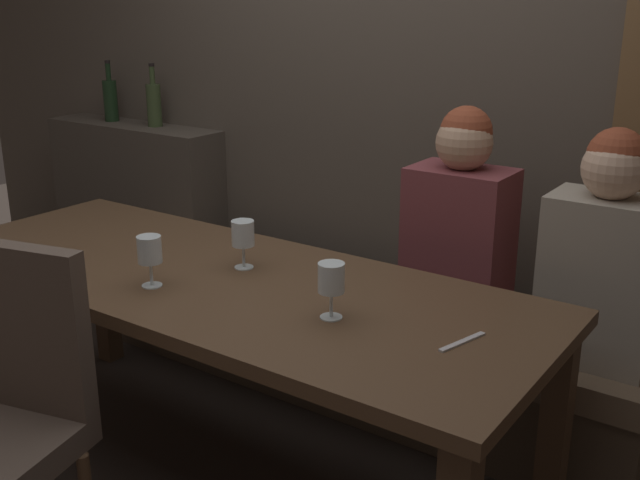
{
  "coord_description": "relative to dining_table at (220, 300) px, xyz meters",
  "views": [
    {
      "loc": [
        1.6,
        -1.7,
        1.61
      ],
      "look_at": [
        0.23,
        0.24,
        0.84
      ],
      "focal_mm": 42.54,
      "sensor_mm": 36.0,
      "label": 1
    }
  ],
  "objects": [
    {
      "name": "back_wall_tiled",
      "position": [
        0.0,
        1.22,
        0.85
      ],
      "size": [
        6.0,
        0.12,
        3.0
      ],
      "primitive_type": "cube",
      "color": "brown",
      "rests_on": "ground"
    },
    {
      "name": "banquette_bench",
      "position": [
        0.0,
        0.7,
        -0.42
      ],
      "size": [
        2.5,
        0.44,
        0.45
      ],
      "color": "#4A3C2E",
      "rests_on": "ground"
    },
    {
      "name": "diner_bearded",
      "position": [
        1.03,
        0.7,
        0.16
      ],
      "size": [
        0.36,
        0.24,
        0.78
      ],
      "color": "#9E9384",
      "rests_on": "banquette_bench"
    },
    {
      "name": "wine_glass_end_right",
      "position": [
        0.02,
        0.1,
        0.2
      ],
      "size": [
        0.08,
        0.08,
        0.16
      ],
      "color": "silver",
      "rests_on": "dining_table"
    },
    {
      "name": "fork_on_table",
      "position": [
        0.87,
        -0.01,
        0.09
      ],
      "size": [
        0.06,
        0.17,
        0.01
      ],
      "primitive_type": "cube",
      "rotation": [
        0.0,
        0.0,
        -0.27
      ],
      "color": "silver",
      "rests_on": "dining_table"
    },
    {
      "name": "wine_glass_end_left",
      "position": [
        0.49,
        -0.07,
        0.2
      ],
      "size": [
        0.08,
        0.08,
        0.16
      ],
      "color": "silver",
      "rests_on": "dining_table"
    },
    {
      "name": "wine_bottle_dark_red",
      "position": [
        -1.73,
        1.05,
        0.42
      ],
      "size": [
        0.08,
        0.08,
        0.33
      ],
      "color": "black",
      "rests_on": "back_counter"
    },
    {
      "name": "ground",
      "position": [
        0.0,
        0.0,
        -0.65
      ],
      "size": [
        9.0,
        9.0,
        0.0
      ],
      "primitive_type": "plane",
      "color": "black"
    },
    {
      "name": "wine_glass_near_right",
      "position": [
        -0.11,
        -0.19,
        0.2
      ],
      "size": [
        0.08,
        0.08,
        0.16
      ],
      "color": "silver",
      "rests_on": "dining_table"
    },
    {
      "name": "diner_redhead",
      "position": [
        0.51,
        0.72,
        0.18
      ],
      "size": [
        0.36,
        0.24,
        0.8
      ],
      "color": "brown",
      "rests_on": "banquette_bench"
    },
    {
      "name": "back_counter",
      "position": [
        -1.55,
        1.04,
        -0.18
      ],
      "size": [
        1.1,
        0.28,
        0.95
      ],
      "primitive_type": "cube",
      "color": "#494138",
      "rests_on": "ground"
    },
    {
      "name": "dining_table",
      "position": [
        0.0,
        0.0,
        0.0
      ],
      "size": [
        2.2,
        0.84,
        0.74
      ],
      "color": "#493422",
      "rests_on": "ground"
    },
    {
      "name": "wine_bottle_pale_label",
      "position": [
        -1.4,
        1.06,
        0.42
      ],
      "size": [
        0.08,
        0.08,
        0.33
      ],
      "color": "#384728",
      "rests_on": "back_counter"
    }
  ]
}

